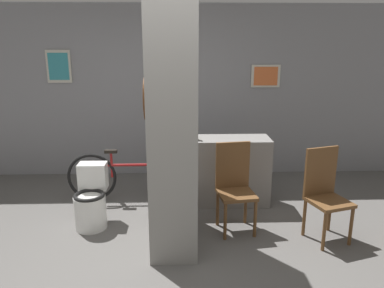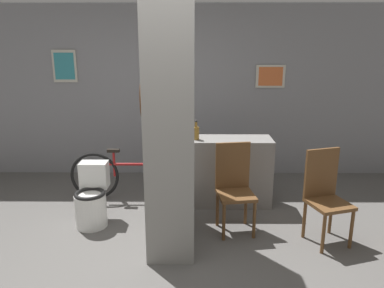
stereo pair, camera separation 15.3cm
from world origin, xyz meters
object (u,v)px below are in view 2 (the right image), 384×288
Objects in this scene: bicycle at (135,175)px; bottle_tall at (196,132)px; chair_by_doorway at (325,193)px; chair_near_pillar at (234,185)px; toilet at (92,199)px.

bicycle is 6.90× the size of bottle_tall.
chair_by_doorway is 2.41m from bicycle.
chair_by_doorway is (0.92, -0.24, 0.00)m from chair_near_pillar.
chair_near_pillar is at bearing -57.14° from bottle_tall.
toilet is 1.48m from bottle_tall.
bottle_tall is (-0.42, 0.65, 0.44)m from chair_near_pillar.
bicycle is at bearing 168.33° from bottle_tall.
chair_by_doorway is at bearing -33.42° from bottle_tall.
bicycle is (-1.23, 0.82, -0.19)m from chair_near_pillar.
chair_near_pillar is 1.49m from bicycle.
chair_near_pillar reaches higher than bicycle.
toilet is 1.64m from chair_near_pillar.
chair_near_pillar is 0.95m from chair_by_doorway.
chair_by_doorway is at bearing -7.60° from toilet.
chair_near_pillar is at bearing -3.69° from toilet.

